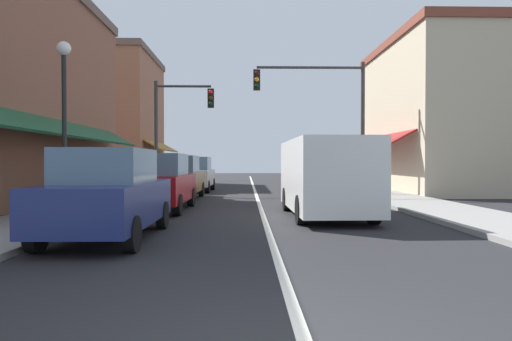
# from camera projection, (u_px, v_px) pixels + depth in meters

# --- Properties ---
(ground_plane) EXTENTS (80.00, 80.00, 0.00)m
(ground_plane) POSITION_uv_depth(u_px,v_px,m) (256.00, 194.00, 21.18)
(ground_plane) COLOR black
(sidewalk_left) EXTENTS (2.60, 56.00, 0.12)m
(sidewalk_left) POSITION_uv_depth(u_px,v_px,m) (138.00, 193.00, 21.05)
(sidewalk_left) COLOR gray
(sidewalk_left) RESTS_ON ground
(sidewalk_right) EXTENTS (2.60, 56.00, 0.12)m
(sidewalk_right) POSITION_uv_depth(u_px,v_px,m) (372.00, 193.00, 21.31)
(sidewalk_right) COLOR gray
(sidewalk_right) RESTS_ON ground
(lane_center_stripe) EXTENTS (0.14, 52.00, 0.01)m
(lane_center_stripe) POSITION_uv_depth(u_px,v_px,m) (256.00, 194.00, 21.18)
(lane_center_stripe) COLOR silver
(lane_center_stripe) RESTS_ON ground
(storefront_right_block) EXTENTS (5.48, 10.20, 7.77)m
(storefront_right_block) POSITION_uv_depth(u_px,v_px,m) (427.00, 116.00, 23.32)
(storefront_right_block) COLOR #BCAD8E
(storefront_right_block) RESTS_ON ground
(storefront_far_left) EXTENTS (6.58, 8.20, 8.88)m
(storefront_far_left) POSITION_uv_depth(u_px,v_px,m) (115.00, 119.00, 30.87)
(storefront_far_left) COLOR #8E5B42
(storefront_far_left) RESTS_ON ground
(parked_car_nearest_left) EXTENTS (1.80, 4.11, 1.77)m
(parked_car_nearest_left) POSITION_uv_depth(u_px,v_px,m) (108.00, 194.00, 8.82)
(parked_car_nearest_left) COLOR navy
(parked_car_nearest_left) RESTS_ON ground
(parked_car_second_left) EXTENTS (1.85, 4.13, 1.77)m
(parked_car_second_left) POSITION_uv_depth(u_px,v_px,m) (159.00, 183.00, 13.95)
(parked_car_second_left) COLOR maroon
(parked_car_second_left) RESTS_ON ground
(parked_car_third_left) EXTENTS (1.85, 4.13, 1.77)m
(parked_car_third_left) POSITION_uv_depth(u_px,v_px,m) (178.00, 178.00, 18.39)
(parked_car_third_left) COLOR brown
(parked_car_third_left) RESTS_ON ground
(parked_car_far_left) EXTENTS (1.85, 4.14, 1.77)m
(parked_car_far_left) POSITION_uv_depth(u_px,v_px,m) (195.00, 174.00, 23.22)
(parked_car_far_left) COLOR #B7BABF
(parked_car_far_left) RESTS_ON ground
(van_in_lane) EXTENTS (2.07, 5.21, 2.12)m
(van_in_lane) POSITION_uv_depth(u_px,v_px,m) (325.00, 175.00, 12.48)
(van_in_lane) COLOR silver
(van_in_lane) RESTS_ON ground
(traffic_signal_mast_arm) EXTENTS (5.03, 0.50, 6.00)m
(traffic_signal_mast_arm) POSITION_uv_depth(u_px,v_px,m) (326.00, 105.00, 20.22)
(traffic_signal_mast_arm) COLOR #333333
(traffic_signal_mast_arm) RESTS_ON ground
(traffic_signal_left_corner) EXTENTS (2.89, 0.50, 5.41)m
(traffic_signal_left_corner) POSITION_uv_depth(u_px,v_px,m) (176.00, 119.00, 21.66)
(traffic_signal_left_corner) COLOR #333333
(traffic_signal_left_corner) RESTS_ON ground
(street_lamp_left_near) EXTENTS (0.36, 0.36, 4.61)m
(street_lamp_left_near) POSITION_uv_depth(u_px,v_px,m) (64.00, 99.00, 11.61)
(street_lamp_left_near) COLOR black
(street_lamp_left_near) RESTS_ON ground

